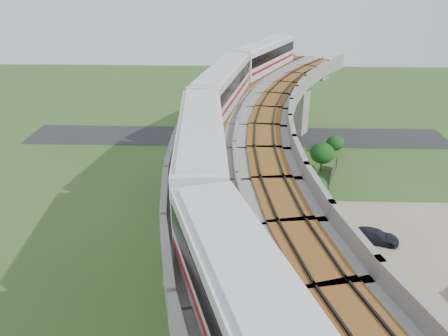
# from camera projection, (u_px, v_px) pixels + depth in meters

# --- Properties ---
(ground) EXTENTS (160.00, 160.00, 0.00)m
(ground) POSITION_uv_depth(u_px,v_px,m) (233.00, 264.00, 36.00)
(ground) COLOR #315321
(ground) RESTS_ON ground
(dirt_lot) EXTENTS (18.00, 26.00, 0.04)m
(dirt_lot) POSITION_uv_depth(u_px,v_px,m) (414.00, 284.00, 33.75)
(dirt_lot) COLOR gray
(dirt_lot) RESTS_ON ground
(asphalt_road) EXTENTS (60.00, 8.00, 0.03)m
(asphalt_road) POSITION_uv_depth(u_px,v_px,m) (236.00, 136.00, 63.23)
(asphalt_road) COLOR #232326
(asphalt_road) RESTS_ON ground
(viaduct) EXTENTS (19.58, 73.98, 11.40)m
(viaduct) POSITION_uv_depth(u_px,v_px,m) (287.00, 165.00, 32.10)
(viaduct) COLOR #99968E
(viaduct) RESTS_ON ground
(metro_train) EXTENTS (11.64, 61.29, 3.64)m
(metro_train) POSITION_uv_depth(u_px,v_px,m) (240.00, 113.00, 32.85)
(metro_train) COLOR silver
(metro_train) RESTS_ON ground
(fence) EXTENTS (3.87, 38.73, 1.50)m
(fence) POSITION_uv_depth(u_px,v_px,m) (354.00, 259.00, 35.39)
(fence) COLOR #2D382D
(fence) RESTS_ON ground
(tree_0) EXTENTS (2.27, 2.27, 2.65)m
(tree_0) POSITION_uv_depth(u_px,v_px,m) (335.00, 143.00, 56.29)
(tree_0) COLOR #382314
(tree_0) RESTS_ON ground
(tree_1) EXTENTS (2.91, 2.91, 3.50)m
(tree_1) POSITION_uv_depth(u_px,v_px,m) (322.00, 153.00, 51.71)
(tree_1) COLOR #382314
(tree_1) RESTS_ON ground
(tree_2) EXTENTS (2.43, 2.43, 2.84)m
(tree_2) POSITION_uv_depth(u_px,v_px,m) (316.00, 186.00, 44.88)
(tree_2) COLOR #382314
(tree_2) RESTS_ON ground
(tree_3) EXTENTS (2.43, 2.43, 3.54)m
(tree_3) POSITION_uv_depth(u_px,v_px,m) (302.00, 203.00, 40.20)
(tree_3) COLOR #382314
(tree_3) RESTS_ON ground
(tree_4) EXTENTS (1.98, 1.98, 2.73)m
(tree_4) POSITION_uv_depth(u_px,v_px,m) (315.00, 238.00, 36.10)
(tree_4) COLOR #382314
(tree_4) RESTS_ON ground
(tree_5) EXTENTS (2.99, 2.99, 3.93)m
(tree_5) POSITION_uv_depth(u_px,v_px,m) (333.00, 267.00, 31.39)
(tree_5) COLOR #382314
(tree_5) RESTS_ON ground
(tree_6) EXTENTS (2.28, 2.28, 3.32)m
(tree_6) POSITION_uv_depth(u_px,v_px,m) (333.00, 309.00, 28.01)
(tree_6) COLOR #382314
(tree_6) RESTS_ON ground
(car_white) EXTENTS (3.14, 3.33, 1.11)m
(car_white) POSITION_uv_depth(u_px,v_px,m) (407.00, 331.00, 28.62)
(car_white) COLOR silver
(car_white) RESTS_ON dirt_lot
(car_dark) EXTENTS (4.46, 2.74, 1.21)m
(car_dark) POSITION_uv_depth(u_px,v_px,m) (375.00, 236.00, 38.66)
(car_dark) COLOR black
(car_dark) RESTS_ON dirt_lot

